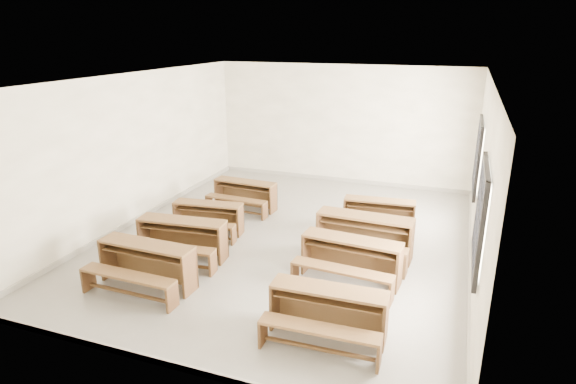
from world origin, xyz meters
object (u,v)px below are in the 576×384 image
(desk_set_0, at_px, (146,262))
(desk_set_4, at_px, (328,310))
(desk_set_3, at_px, (244,193))
(desk_set_5, at_px, (350,257))
(desk_set_1, at_px, (181,236))
(desk_set_6, at_px, (364,233))
(desk_set_7, at_px, (379,213))
(desk_set_2, at_px, (208,216))

(desk_set_0, height_order, desk_set_4, desk_set_0)
(desk_set_3, height_order, desk_set_5, desk_set_5)
(desk_set_0, distance_m, desk_set_5, 3.37)
(desk_set_1, distance_m, desk_set_6, 3.37)
(desk_set_4, relative_size, desk_set_7, 1.06)
(desk_set_4, bearing_deg, desk_set_3, 125.75)
(desk_set_6, bearing_deg, desk_set_5, -89.08)
(desk_set_3, height_order, desk_set_4, desk_set_4)
(desk_set_5, xyz_separation_m, desk_set_7, (0.07, 2.36, -0.05))
(desk_set_7, bearing_deg, desk_set_6, -96.47)
(desk_set_6, bearing_deg, desk_set_3, 155.70)
(desk_set_2, height_order, desk_set_4, desk_set_4)
(desk_set_2, bearing_deg, desk_set_6, -6.61)
(desk_set_5, bearing_deg, desk_set_6, 93.30)
(desk_set_1, bearing_deg, desk_set_4, -29.95)
(desk_set_1, xyz_separation_m, desk_set_5, (3.12, 0.22, 0.00))
(desk_set_1, distance_m, desk_set_4, 3.49)
(desk_set_2, height_order, desk_set_7, desk_set_7)
(desk_set_1, bearing_deg, desk_set_5, -1.77)
(desk_set_5, bearing_deg, desk_set_3, 145.21)
(desk_set_3, bearing_deg, desk_set_6, -22.85)
(desk_set_5, bearing_deg, desk_set_7, 92.78)
(desk_set_3, height_order, desk_set_7, desk_set_3)
(desk_set_2, relative_size, desk_set_3, 0.98)
(desk_set_4, bearing_deg, desk_set_5, 90.79)
(desk_set_6, bearing_deg, desk_set_7, 90.02)
(desk_set_3, bearing_deg, desk_set_1, -86.09)
(desk_set_3, xyz_separation_m, desk_set_7, (3.21, -0.21, -0.01))
(desk_set_0, height_order, desk_set_6, desk_set_6)
(desk_set_4, distance_m, desk_set_7, 4.00)
(desk_set_5, distance_m, desk_set_7, 2.36)
(desk_set_0, distance_m, desk_set_1, 1.10)
(desk_set_1, relative_size, desk_set_2, 1.13)
(desk_set_5, height_order, desk_set_7, desk_set_5)
(desk_set_1, relative_size, desk_set_7, 1.12)
(desk_set_2, xyz_separation_m, desk_set_6, (3.26, 0.01, 0.09))
(desk_set_6, bearing_deg, desk_set_1, -156.78)
(desk_set_6, distance_m, desk_set_7, 1.36)
(desk_set_2, bearing_deg, desk_set_0, -93.32)
(desk_set_2, xyz_separation_m, desk_set_7, (3.31, 1.37, 0.01))
(desk_set_0, height_order, desk_set_1, desk_set_0)
(desk_set_4, height_order, desk_set_6, desk_set_6)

